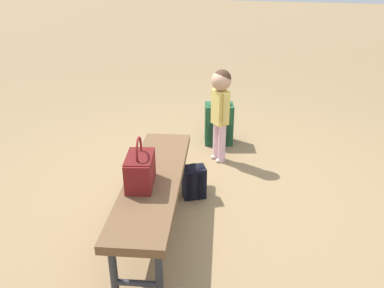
% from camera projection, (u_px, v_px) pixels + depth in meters
% --- Properties ---
extents(ground_plane, '(40.00, 40.00, 0.00)m').
position_uv_depth(ground_plane, '(197.00, 188.00, 3.59)').
color(ground_plane, '#8C704C').
rests_on(ground_plane, ground).
extents(park_bench, '(1.65, 0.70, 0.45)m').
position_uv_depth(park_bench, '(154.00, 184.00, 2.90)').
color(park_bench, brown).
rests_on(park_bench, ground).
extents(handbag, '(0.35, 0.25, 0.37)m').
position_uv_depth(handbag, '(140.00, 169.00, 2.72)').
color(handbag, maroon).
rests_on(handbag, park_bench).
extents(child_standing, '(0.20, 0.20, 0.96)m').
position_uv_depth(child_standing, '(221.00, 102.00, 3.84)').
color(child_standing, '#E5B2C6').
rests_on(child_standing, ground).
extents(backpack_large, '(0.33, 0.36, 0.53)m').
position_uv_depth(backpack_large, '(219.00, 121.00, 4.40)').
color(backpack_large, '#1E4C2D').
rests_on(backpack_large, ground).
extents(backpack_small, '(0.22, 0.24, 0.33)m').
position_uv_depth(backpack_small, '(194.00, 180.00, 3.40)').
color(backpack_small, black).
rests_on(backpack_small, ground).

